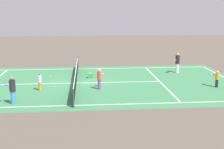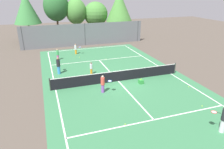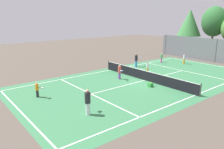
% 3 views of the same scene
% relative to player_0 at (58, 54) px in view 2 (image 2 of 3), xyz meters
% --- Properties ---
extents(ground_plane, '(80.00, 80.00, 0.00)m').
position_rel_player_0_xyz_m(ground_plane, '(4.54, -8.11, -0.67)').
color(ground_plane, brown).
extents(court_surface, '(13.00, 25.00, 0.01)m').
position_rel_player_0_xyz_m(court_surface, '(4.54, -8.11, -0.67)').
color(court_surface, '#387A4C').
rests_on(court_surface, ground_plane).
extents(tennis_net, '(11.90, 0.10, 1.10)m').
position_rel_player_0_xyz_m(tennis_net, '(4.54, -8.11, -0.16)').
color(tennis_net, '#333833').
rests_on(tennis_net, ground_plane).
extents(perimeter_fence, '(18.00, 0.12, 3.20)m').
position_rel_player_0_xyz_m(perimeter_fence, '(4.54, 5.89, 0.93)').
color(perimeter_fence, slate).
rests_on(perimeter_fence, ground_plane).
extents(tree_0, '(4.00, 4.00, 5.93)m').
position_rel_player_0_xyz_m(tree_0, '(7.54, 10.85, 3.25)').
color(tree_0, brown).
rests_on(tree_0, ground_plane).
extents(tree_1, '(3.36, 3.28, 6.42)m').
position_rel_player_0_xyz_m(tree_1, '(4.28, 10.83, 3.71)').
color(tree_1, brown).
rests_on(tree_1, ground_plane).
extents(tree_2, '(3.90, 3.48, 7.68)m').
position_rel_player_0_xyz_m(tree_2, '(1.21, 10.98, 4.65)').
color(tree_2, brown).
rests_on(tree_2, ground_plane).
extents(tree_3, '(4.04, 4.04, 7.31)m').
position_rel_player_0_xyz_m(tree_3, '(-3.19, 11.17, 4.38)').
color(tree_3, brown).
rests_on(tree_3, ground_plane).
extents(tree_4, '(4.24, 4.24, 7.59)m').
position_rel_player_0_xyz_m(tree_4, '(10.87, 8.59, 4.55)').
color(tree_4, brown).
rests_on(tree_4, ground_plane).
extents(player_0, '(0.28, 0.28, 1.31)m').
position_rel_player_0_xyz_m(player_0, '(0.00, 0.00, 0.00)').
color(player_0, '#D14799').
rests_on(player_0, ground_plane).
extents(player_2, '(0.89, 0.58, 1.45)m').
position_rel_player_0_xyz_m(player_2, '(2.61, -9.80, 0.08)').
color(player_2, purple).
rests_on(player_2, ground_plane).
extents(player_3, '(0.87, 0.79, 1.73)m').
position_rel_player_0_xyz_m(player_3, '(7.64, -16.82, 0.22)').
color(player_3, silver).
rests_on(player_3, ground_plane).
extents(player_4, '(0.86, 0.53, 1.31)m').
position_rel_player_0_xyz_m(player_4, '(2.43, 1.71, 0.01)').
color(player_4, orange).
rests_on(player_4, ground_plane).
extents(player_5, '(0.45, 0.94, 1.66)m').
position_rel_player_0_xyz_m(player_5, '(-0.32, -4.53, 0.19)').
color(player_5, '#388CD8').
rests_on(player_5, ground_plane).
extents(player_6, '(0.26, 0.26, 1.22)m').
position_rel_player_0_xyz_m(player_6, '(2.65, -5.69, -0.05)').
color(player_6, orange).
rests_on(player_6, ground_plane).
extents(ball_crate, '(0.36, 0.40, 0.43)m').
position_rel_player_0_xyz_m(ball_crate, '(6.24, -9.22, -0.49)').
color(ball_crate, green).
rests_on(ball_crate, ground_plane).
extents(tennis_ball_0, '(0.07, 0.07, 0.07)m').
position_rel_player_0_xyz_m(tennis_ball_0, '(2.56, 0.15, -0.64)').
color(tennis_ball_0, '#CCE533').
rests_on(tennis_ball_0, ground_plane).
extents(tennis_ball_1, '(0.07, 0.07, 0.07)m').
position_rel_player_0_xyz_m(tennis_ball_1, '(8.59, -14.16, -0.64)').
color(tennis_ball_1, '#CCE533').
rests_on(tennis_ball_1, ground_plane).
extents(tennis_ball_2, '(0.07, 0.07, 0.07)m').
position_rel_player_0_xyz_m(tennis_ball_2, '(7.12, -5.94, -0.64)').
color(tennis_ball_2, '#CCE533').
rests_on(tennis_ball_2, ground_plane).
extents(tennis_ball_3, '(0.07, 0.07, 0.07)m').
position_rel_player_0_xyz_m(tennis_ball_3, '(5.23, -6.24, -0.64)').
color(tennis_ball_3, '#CCE533').
rests_on(tennis_ball_3, ground_plane).
extents(tennis_ball_5, '(0.07, 0.07, 0.07)m').
position_rel_player_0_xyz_m(tennis_ball_5, '(5.44, -1.62, -0.64)').
color(tennis_ball_5, '#CCE533').
rests_on(tennis_ball_5, ground_plane).
extents(tennis_ball_6, '(0.07, 0.07, 0.07)m').
position_rel_player_0_xyz_m(tennis_ball_6, '(2.64, -14.39, -0.64)').
color(tennis_ball_6, '#CCE533').
rests_on(tennis_ball_6, ground_plane).
extents(tennis_ball_7, '(0.07, 0.07, 0.07)m').
position_rel_player_0_xyz_m(tennis_ball_7, '(9.75, -11.21, -0.64)').
color(tennis_ball_7, '#CCE533').
rests_on(tennis_ball_7, ground_plane).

